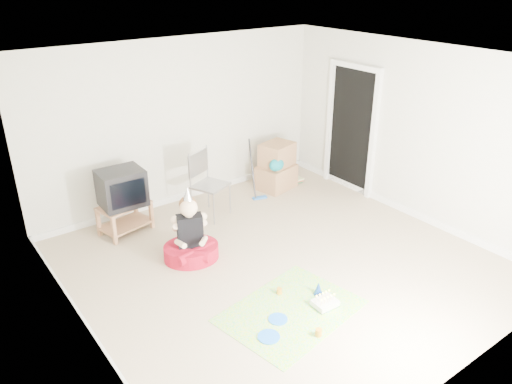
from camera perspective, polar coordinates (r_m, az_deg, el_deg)
ground at (r=6.58m, az=2.80°, el=-8.10°), size 5.00×5.00×0.00m
doorway_recess at (r=8.52m, az=10.86°, el=6.89°), size 0.02×0.90×2.05m
tv_stand at (r=7.42m, az=-14.74°, el=-2.61°), size 0.78×0.58×0.44m
crt_tv at (r=7.24m, az=-15.11°, el=0.47°), size 0.62×0.52×0.52m
folding_chair at (r=7.56m, az=-5.24°, el=0.75°), size 0.61×0.60×1.05m
cardboard_boxes at (r=8.57m, az=2.37°, el=2.86°), size 0.72×0.62×0.80m
floor_mop at (r=8.19m, az=0.42°, el=0.93°), size 0.26×0.32×0.97m
book_pile at (r=8.97m, az=4.57°, el=1.45°), size 0.22×0.26×0.08m
seated_woman at (r=6.61m, az=-7.47°, el=-5.85°), size 0.94×0.94×1.04m
party_mat at (r=5.78m, az=4.00°, el=-13.40°), size 1.68×1.34×0.01m
birthday_cake at (r=5.86m, az=7.88°, el=-12.51°), size 0.28×0.23×0.14m
blue_plate_near at (r=5.64m, az=2.53°, el=-14.31°), size 0.30×0.30×0.01m
blue_plate_far at (r=5.42m, az=1.47°, el=-16.20°), size 0.25×0.25×0.01m
orange_cup_near at (r=6.00m, az=2.68°, el=-11.24°), size 0.09×0.09×0.07m
orange_cup_far at (r=5.45m, az=7.17°, el=-15.64°), size 0.10×0.10×0.08m
blue_party_hat at (r=6.00m, az=7.14°, el=-10.88°), size 0.15×0.15×0.16m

